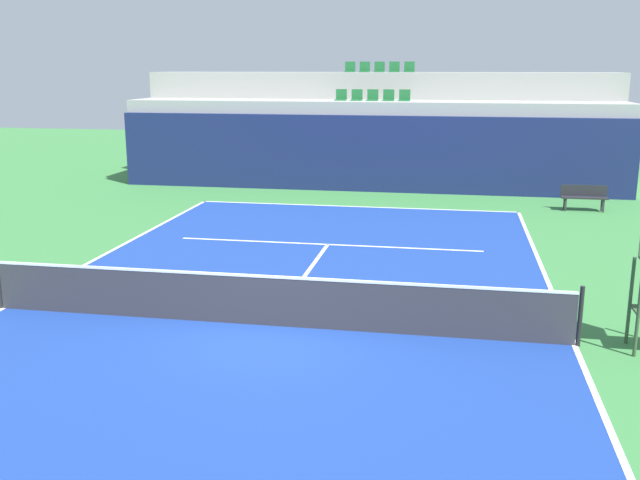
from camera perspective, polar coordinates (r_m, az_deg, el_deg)
ground_plane at (r=13.57m, az=-4.07°, el=-6.77°), size 80.00×80.00×0.00m
court_surface at (r=13.57m, az=-4.07°, el=-6.75°), size 11.00×24.00×0.01m
baseline_far at (r=24.92m, az=2.81°, el=2.65°), size 11.00×0.10×0.00m
sideline_left at (r=15.78m, az=-23.68°, el=-4.93°), size 0.10×24.00×0.00m
sideline_right at (r=13.35m, az=19.44°, el=-7.83°), size 0.10×24.00×0.00m
service_line_far at (r=19.56m, az=0.61°, el=-0.35°), size 8.26×0.10×0.00m
centre_service_line at (r=16.52m, az=-1.30°, el=-2.96°), size 0.10×6.40×0.00m
back_wall at (r=27.91m, az=3.76°, el=6.80°), size 19.63×0.30×2.91m
stands_tier_lower at (r=29.22m, az=4.08°, el=7.57°), size 19.63×2.40×3.39m
stands_tier_upper at (r=31.55m, az=4.60°, el=8.99°), size 19.63×2.40×4.48m
seating_row_lower at (r=29.19m, az=4.16°, el=11.15°), size 2.96×0.44×0.44m
seating_row_upper at (r=31.55m, az=4.70°, el=13.28°), size 2.96×0.44×0.44m
tennis_net at (r=13.40m, az=-4.11°, el=-4.73°), size 11.08×0.08×1.07m
player_bench at (r=25.74m, az=20.11°, el=3.31°), size 1.50×0.40×0.85m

